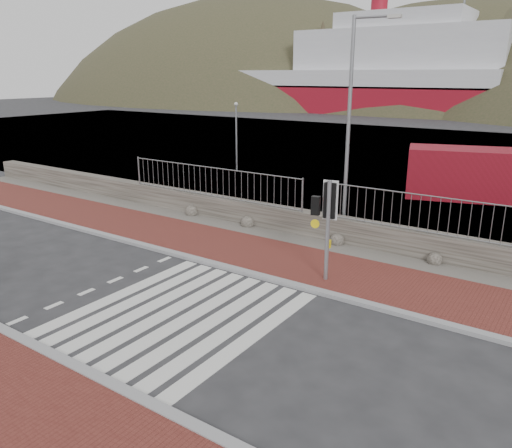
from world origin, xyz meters
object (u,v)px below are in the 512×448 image
Objects in this scene: traffic_signal_far at (327,210)px; streetlight at (353,118)px; shipping_container at (470,174)px; ferry at (358,76)px.

streetlight is (-1.27, 4.29, 2.12)m from traffic_signal_far.
streetlight is at bearing -121.69° from shipping_container.
shipping_container is (2.36, 8.62, -3.07)m from streetlight.
ferry is 6.62× the size of streetlight.
streetlight reaches higher than shipping_container.
traffic_signal_far reaches higher than shipping_container.
ferry reaches higher than shipping_container.
ferry reaches higher than traffic_signal_far.
ferry is 58.37m from shipping_container.
streetlight is at bearing -66.98° from ferry.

